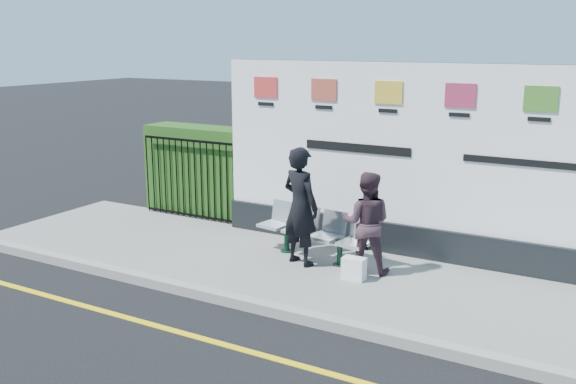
% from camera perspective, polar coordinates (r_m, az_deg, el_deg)
% --- Properties ---
extents(ground, '(80.00, 80.00, 0.00)m').
position_cam_1_polar(ground, '(7.19, 1.71, -15.36)').
color(ground, black).
extents(pavement, '(14.00, 3.00, 0.12)m').
position_cam_1_polar(pavement, '(9.24, 9.03, -8.34)').
color(pavement, gray).
rests_on(pavement, ground).
extents(kerb, '(14.00, 0.18, 0.14)m').
position_cam_1_polar(kerb, '(7.96, 5.14, -11.84)').
color(kerb, gray).
rests_on(kerb, ground).
extents(yellow_line, '(14.00, 0.10, 0.01)m').
position_cam_1_polar(yellow_line, '(7.18, 1.71, -15.33)').
color(yellow_line, yellow).
rests_on(yellow_line, ground).
extents(billboard, '(8.00, 0.30, 3.00)m').
position_cam_1_polar(billboard, '(9.95, 14.75, 1.14)').
color(billboard, black).
rests_on(billboard, pavement).
extents(hedge, '(2.35, 0.70, 1.70)m').
position_cam_1_polar(hedge, '(12.65, -7.57, 1.94)').
color(hedge, '#244E17').
rests_on(hedge, pavement).
extents(railing, '(2.05, 0.06, 1.54)m').
position_cam_1_polar(railing, '(12.32, -8.81, 1.21)').
color(railing, black).
rests_on(railing, pavement).
extents(bench, '(2.03, 0.83, 0.42)m').
position_cam_1_polar(bench, '(10.04, 2.18, -4.74)').
color(bench, '#B2B6BB').
rests_on(bench, pavement).
extents(woman_left, '(0.76, 0.61, 1.81)m').
position_cam_1_polar(woman_left, '(9.62, 1.11, -1.27)').
color(woman_left, black).
rests_on(woman_left, pavement).
extents(woman_right, '(0.86, 0.75, 1.50)m').
position_cam_1_polar(woman_right, '(9.37, 6.98, -2.72)').
color(woman_right, '#3A252D').
rests_on(woman_right, pavement).
extents(handbag_brown, '(0.29, 0.16, 0.21)m').
position_cam_1_polar(handbag_brown, '(10.10, 1.02, -2.75)').
color(handbag_brown, black).
rests_on(handbag_brown, bench).
extents(carrier_bag_white, '(0.32, 0.19, 0.32)m').
position_cam_1_polar(carrier_bag_white, '(9.24, 5.88, -6.78)').
color(carrier_bag_white, white).
rests_on(carrier_bag_white, pavement).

